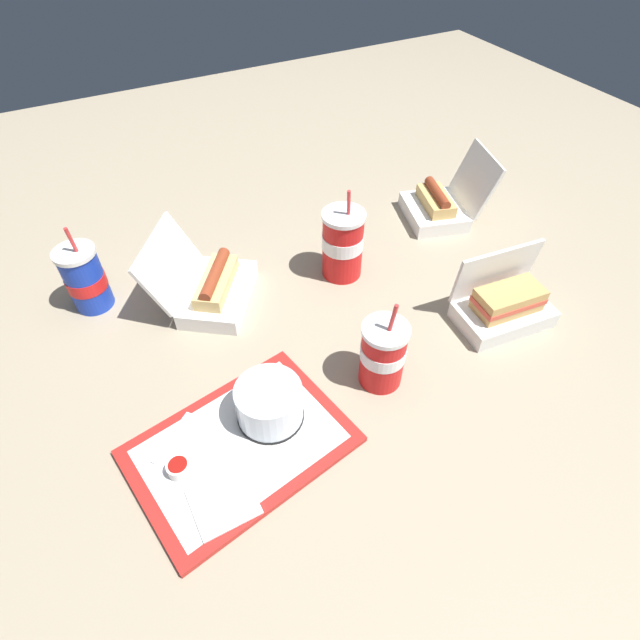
# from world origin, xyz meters

# --- Properties ---
(ground_plane) EXTENTS (3.20, 3.20, 0.00)m
(ground_plane) POSITION_xyz_m (0.00, 0.00, 0.00)
(ground_plane) COLOR gray
(food_tray) EXTENTS (0.41, 0.33, 0.01)m
(food_tray) POSITION_xyz_m (-0.28, -0.13, 0.01)
(food_tray) COLOR red
(food_tray) RESTS_ON ground_plane
(cake_container) EXTENTS (0.12, 0.12, 0.08)m
(cake_container) POSITION_xyz_m (-0.20, -0.10, 0.05)
(cake_container) COLOR black
(cake_container) RESTS_ON food_tray
(ketchup_cup) EXTENTS (0.04, 0.04, 0.02)m
(ketchup_cup) POSITION_xyz_m (-0.38, -0.13, 0.03)
(ketchup_cup) COLOR white
(ketchup_cup) RESTS_ON food_tray
(napkin_stack) EXTENTS (0.10, 0.10, 0.00)m
(napkin_stack) POSITION_xyz_m (-0.34, -0.21, 0.02)
(napkin_stack) COLOR white
(napkin_stack) RESTS_ON food_tray
(plastic_fork) EXTENTS (0.09, 0.08, 0.00)m
(plastic_fork) POSITION_xyz_m (-0.38, -0.06, 0.02)
(plastic_fork) COLOR white
(plastic_fork) RESTS_ON food_tray
(clamshell_hotdog_left) EXTENTS (0.29, 0.29, 0.16)m
(clamshell_hotdog_left) POSITION_xyz_m (-0.19, 0.26, 0.04)
(clamshell_hotdog_left) COLOR white
(clamshell_hotdog_left) RESTS_ON ground_plane
(clamshell_sandwich_right) EXTENTS (0.21, 0.15, 0.16)m
(clamshell_sandwich_right) POSITION_xyz_m (0.35, -0.09, 0.04)
(clamshell_sandwich_right) COLOR white
(clamshell_sandwich_right) RESTS_ON ground_plane
(clamshell_hotdog_front) EXTENTS (0.24, 0.22, 0.18)m
(clamshell_hotdog_front) POSITION_xyz_m (0.47, 0.29, 0.04)
(clamshell_hotdog_front) COLOR white
(clamshell_hotdog_front) RESTS_ON ground_plane
(soda_cup_right) EXTENTS (0.09, 0.09, 0.21)m
(soda_cup_right) POSITION_xyz_m (-0.43, 0.38, 0.08)
(soda_cup_right) COLOR #1938B7
(soda_cup_right) RESTS_ON ground_plane
(soda_cup_front) EXTENTS (0.10, 0.10, 0.23)m
(soda_cup_front) POSITION_xyz_m (0.12, 0.21, 0.09)
(soda_cup_front) COLOR red
(soda_cup_front) RESTS_ON ground_plane
(soda_cup_corner) EXTENTS (0.09, 0.09, 0.21)m
(soda_cup_corner) POSITION_xyz_m (0.03, -0.11, 0.08)
(soda_cup_corner) COLOR red
(soda_cup_corner) RESTS_ON ground_plane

